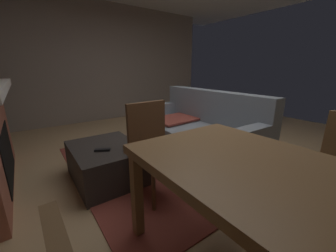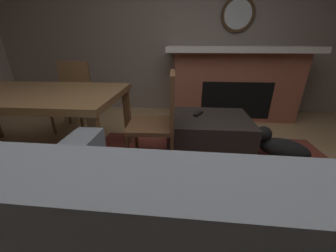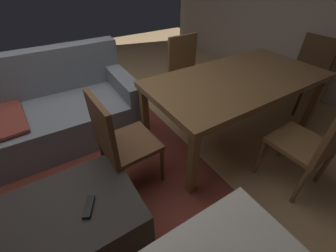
{
  "view_description": "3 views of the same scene",
  "coord_description": "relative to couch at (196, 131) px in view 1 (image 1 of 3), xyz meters",
  "views": [
    {
      "loc": [
        1.8,
        -1.7,
        1.25
      ],
      "look_at": [
        0.28,
        -0.61,
        0.72
      ],
      "focal_mm": 21.58,
      "sensor_mm": 36.0,
      "label": 1
    },
    {
      "loc": [
        -0.05,
        1.0,
        1.17
      ],
      "look_at": [
        0.07,
        -0.49,
        0.52
      ],
      "focal_mm": 20.81,
      "sensor_mm": 36.0,
      "label": 2
    },
    {
      "loc": [
        -0.22,
        -2.05,
        1.69
      ],
      "look_at": [
        0.51,
        -0.91,
        0.65
      ],
      "focal_mm": 23.18,
      "sensor_mm": 36.0,
      "label": 3
    }
  ],
  "objects": [
    {
      "name": "floor",
      "position": [
        0.35,
        -0.38,
        -0.32
      ],
      "size": [
        7.86,
        7.86,
        0.0
      ],
      "primitive_type": "plane",
      "color": "tan"
    },
    {
      "name": "wall_left",
      "position": [
        -2.92,
        -0.38,
        1.05
      ],
      "size": [
        0.12,
        5.61,
        2.72
      ],
      "primitive_type": "cube",
      "color": "gray",
      "rests_on": "ground"
    },
    {
      "name": "area_rug",
      "position": [
        0.0,
        -0.75,
        -0.31
      ],
      "size": [
        2.6,
        2.0,
        0.01
      ],
      "primitive_type": "cube",
      "color": "brown",
      "rests_on": "ground"
    },
    {
      "name": "couch",
      "position": [
        0.0,
        0.0,
        0.0
      ],
      "size": [
        2.09,
        1.02,
        0.92
      ],
      "color": "slate",
      "rests_on": "ground"
    },
    {
      "name": "ottoman_coffee_table",
      "position": [
        0.0,
        -1.42,
        -0.11
      ],
      "size": [
        0.89,
        0.7,
        0.41
      ],
      "primitive_type": "cube",
      "color": "#2D2826",
      "rests_on": "ground"
    },
    {
      "name": "tv_remote",
      "position": [
        0.13,
        -1.49,
        0.1
      ],
      "size": [
        0.12,
        0.16,
        0.02
      ],
      "primitive_type": "cube",
      "rotation": [
        0.0,
        0.0,
        -0.49
      ],
      "color": "black",
      "rests_on": "ottoman_coffee_table"
    },
    {
      "name": "dining_table",
      "position": [
        1.84,
        -1.09,
        0.35
      ],
      "size": [
        1.89,
        0.97,
        0.74
      ],
      "color": "brown",
      "rests_on": "ground"
    },
    {
      "name": "dining_chair_west",
      "position": [
        0.51,
        -1.09,
        0.21
      ],
      "size": [
        0.46,
        0.46,
        0.93
      ],
      "color": "brown",
      "rests_on": "ground"
    },
    {
      "name": "small_dog",
      "position": [
        -0.71,
        -1.22,
        -0.14
      ],
      "size": [
        0.53,
        0.42,
        0.31
      ],
      "color": "black",
      "rests_on": "ground"
    }
  ]
}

